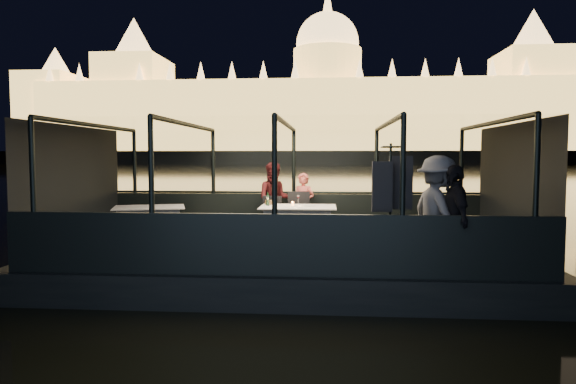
# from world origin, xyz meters

# --- Properties ---
(river_water) EXTENTS (500.00, 500.00, 0.00)m
(river_water) POSITION_xyz_m (0.00, 80.00, 0.00)
(river_water) COLOR black
(river_water) RESTS_ON ground
(boat_hull) EXTENTS (8.60, 4.40, 1.00)m
(boat_hull) POSITION_xyz_m (0.00, 0.00, 0.00)
(boat_hull) COLOR black
(boat_hull) RESTS_ON river_water
(boat_deck) EXTENTS (8.00, 4.00, 0.04)m
(boat_deck) POSITION_xyz_m (0.00, 0.00, 0.48)
(boat_deck) COLOR black
(boat_deck) RESTS_ON boat_hull
(gunwale_port) EXTENTS (8.00, 0.08, 0.90)m
(gunwale_port) POSITION_xyz_m (0.00, 2.00, 0.95)
(gunwale_port) COLOR black
(gunwale_port) RESTS_ON boat_deck
(gunwale_starboard) EXTENTS (8.00, 0.08, 0.90)m
(gunwale_starboard) POSITION_xyz_m (0.00, -2.00, 0.95)
(gunwale_starboard) COLOR black
(gunwale_starboard) RESTS_ON boat_deck
(cabin_glass_port) EXTENTS (8.00, 0.02, 1.40)m
(cabin_glass_port) POSITION_xyz_m (0.00, 2.00, 2.10)
(cabin_glass_port) COLOR #99B2B2
(cabin_glass_port) RESTS_ON gunwale_port
(cabin_glass_starboard) EXTENTS (8.00, 0.02, 1.40)m
(cabin_glass_starboard) POSITION_xyz_m (0.00, -2.00, 2.10)
(cabin_glass_starboard) COLOR #99B2B2
(cabin_glass_starboard) RESTS_ON gunwale_starboard
(cabin_roof_glass) EXTENTS (8.00, 4.00, 0.02)m
(cabin_roof_glass) POSITION_xyz_m (0.00, 0.00, 2.80)
(cabin_roof_glass) COLOR #99B2B2
(cabin_roof_glass) RESTS_ON boat_deck
(end_wall_fore) EXTENTS (0.02, 4.00, 2.30)m
(end_wall_fore) POSITION_xyz_m (-4.00, 0.00, 1.65)
(end_wall_fore) COLOR black
(end_wall_fore) RESTS_ON boat_deck
(end_wall_aft) EXTENTS (0.02, 4.00, 2.30)m
(end_wall_aft) POSITION_xyz_m (4.00, 0.00, 1.65)
(end_wall_aft) COLOR black
(end_wall_aft) RESTS_ON boat_deck
(canopy_ribs) EXTENTS (8.00, 4.00, 2.30)m
(canopy_ribs) POSITION_xyz_m (0.00, 0.00, 1.65)
(canopy_ribs) COLOR black
(canopy_ribs) RESTS_ON boat_deck
(embankment) EXTENTS (400.00, 140.00, 6.00)m
(embankment) POSITION_xyz_m (0.00, 210.00, 1.00)
(embankment) COLOR #423D33
(embankment) RESTS_ON ground
(parliament_building) EXTENTS (220.00, 32.00, 60.00)m
(parliament_building) POSITION_xyz_m (0.00, 175.00, 29.00)
(parliament_building) COLOR #F2D18C
(parliament_building) RESTS_ON embankment
(dining_table_central) EXTENTS (1.46, 1.07, 0.77)m
(dining_table_central) POSITION_xyz_m (0.18, 0.55, 0.89)
(dining_table_central) COLOR silver
(dining_table_central) RESTS_ON boat_deck
(dining_table_aft) EXTENTS (1.60, 1.36, 0.73)m
(dining_table_aft) POSITION_xyz_m (-2.80, 0.67, 0.89)
(dining_table_aft) COLOR silver
(dining_table_aft) RESTS_ON boat_deck
(chair_port_left) EXTENTS (0.53, 0.53, 0.89)m
(chair_port_left) POSITION_xyz_m (-0.40, 1.12, 0.95)
(chair_port_left) COLOR black
(chair_port_left) RESTS_ON boat_deck
(chair_port_right) EXTENTS (0.52, 0.52, 0.98)m
(chair_port_right) POSITION_xyz_m (0.14, 1.20, 0.95)
(chair_port_right) COLOR black
(chair_port_right) RESTS_ON boat_deck
(coat_stand) EXTENTS (0.63, 0.55, 1.92)m
(coat_stand) POSITION_xyz_m (1.69, -1.51, 1.40)
(coat_stand) COLOR black
(coat_stand) RESTS_ON boat_deck
(person_woman_coral) EXTENTS (0.58, 0.49, 1.37)m
(person_woman_coral) POSITION_xyz_m (0.23, 1.61, 1.25)
(person_woman_coral) COLOR #DD5F50
(person_woman_coral) RESTS_ON boat_deck
(person_man_maroon) EXTENTS (0.85, 0.71, 1.60)m
(person_man_maroon) POSITION_xyz_m (-0.37, 1.56, 1.25)
(person_man_maroon) COLOR #421214
(person_man_maroon) RESTS_ON boat_deck
(passenger_stripe) EXTENTS (0.97, 1.27, 1.74)m
(passenger_stripe) POSITION_xyz_m (2.41, -1.43, 1.35)
(passenger_stripe) COLOR silver
(passenger_stripe) RESTS_ON boat_deck
(passenger_dark) EXTENTS (0.46, 0.97, 1.61)m
(passenger_dark) POSITION_xyz_m (2.59, -1.68, 1.35)
(passenger_dark) COLOR black
(passenger_dark) RESTS_ON boat_deck
(wine_bottle) EXTENTS (0.06, 0.06, 0.26)m
(wine_bottle) POSITION_xyz_m (-0.42, 0.63, 1.42)
(wine_bottle) COLOR #123219
(wine_bottle) RESTS_ON dining_table_central
(bread_basket) EXTENTS (0.29, 0.29, 0.09)m
(bread_basket) POSITION_xyz_m (-0.39, 0.89, 1.31)
(bread_basket) COLOR brown
(bread_basket) RESTS_ON dining_table_central
(amber_candle) EXTENTS (0.07, 0.07, 0.07)m
(amber_candle) POSITION_xyz_m (0.07, 0.69, 1.31)
(amber_candle) COLOR #FF8D3F
(amber_candle) RESTS_ON dining_table_central
(plate_near) EXTENTS (0.31, 0.31, 0.02)m
(plate_near) POSITION_xyz_m (0.38, 0.62, 1.27)
(plate_near) COLOR silver
(plate_near) RESTS_ON dining_table_central
(plate_far) EXTENTS (0.30, 0.30, 0.02)m
(plate_far) POSITION_xyz_m (-0.37, 0.92, 1.27)
(plate_far) COLOR white
(plate_far) RESTS_ON dining_table_central
(wine_glass_white) EXTENTS (0.08, 0.08, 0.19)m
(wine_glass_white) POSITION_xyz_m (-0.42, 0.58, 1.36)
(wine_glass_white) COLOR white
(wine_glass_white) RESTS_ON dining_table_central
(wine_glass_red) EXTENTS (0.07, 0.07, 0.18)m
(wine_glass_red) POSITION_xyz_m (0.16, 0.97, 1.36)
(wine_glass_red) COLOR silver
(wine_glass_red) RESTS_ON dining_table_central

